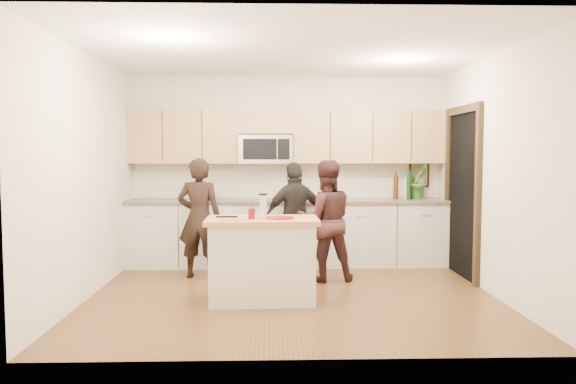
{
  "coord_description": "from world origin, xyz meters",
  "views": [
    {
      "loc": [
        -0.23,
        -6.23,
        1.6
      ],
      "look_at": [
        -0.04,
        0.35,
        1.14
      ],
      "focal_mm": 35.0,
      "sensor_mm": 36.0,
      "label": 1
    }
  ],
  "objects_px": {
    "woman_left": "(199,218)",
    "toaster": "(203,193)",
    "island": "(262,259)",
    "woman_center": "(325,221)",
    "woman_right": "(296,218)"
  },
  "relations": [
    {
      "from": "toaster",
      "to": "island",
      "type": "bearing_deg",
      "value": -65.7
    },
    {
      "from": "toaster",
      "to": "woman_right",
      "type": "height_order",
      "value": "woman_right"
    },
    {
      "from": "woman_right",
      "to": "toaster",
      "type": "bearing_deg",
      "value": -38.38
    },
    {
      "from": "island",
      "to": "woman_right",
      "type": "distance_m",
      "value": 1.47
    },
    {
      "from": "island",
      "to": "toaster",
      "type": "xyz_separation_m",
      "value": [
        -0.87,
        1.92,
        0.57
      ]
    },
    {
      "from": "island",
      "to": "woman_center",
      "type": "bearing_deg",
      "value": 50.1
    },
    {
      "from": "woman_center",
      "to": "woman_right",
      "type": "height_order",
      "value": "woman_center"
    },
    {
      "from": "island",
      "to": "woman_left",
      "type": "relative_size",
      "value": 0.79
    },
    {
      "from": "island",
      "to": "woman_center",
      "type": "distance_m",
      "value": 1.26
    },
    {
      "from": "island",
      "to": "woman_left",
      "type": "height_order",
      "value": "woman_left"
    },
    {
      "from": "island",
      "to": "woman_right",
      "type": "height_order",
      "value": "woman_right"
    },
    {
      "from": "toaster",
      "to": "woman_left",
      "type": "relative_size",
      "value": 0.18
    },
    {
      "from": "island",
      "to": "woman_right",
      "type": "xyz_separation_m",
      "value": [
        0.42,
        1.38,
        0.28
      ]
    },
    {
      "from": "woman_left",
      "to": "toaster",
      "type": "bearing_deg",
      "value": -81.8
    },
    {
      "from": "woman_right",
      "to": "woman_left",
      "type": "bearing_deg",
      "value": -5.71
    }
  ]
}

